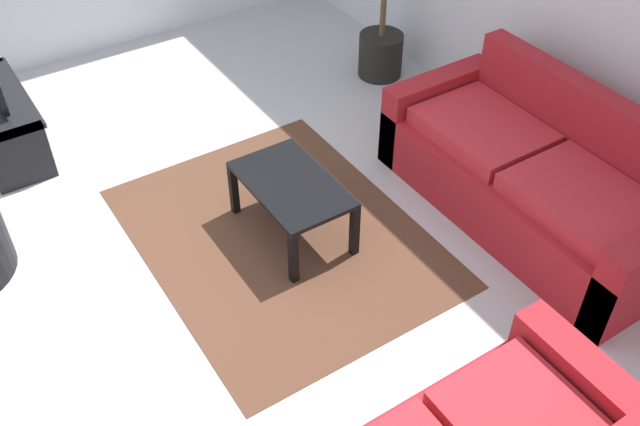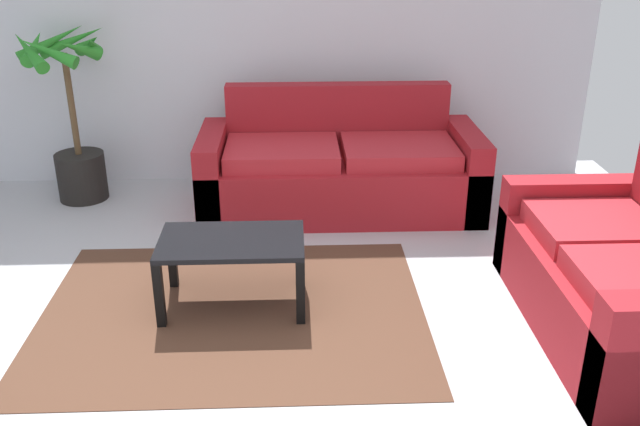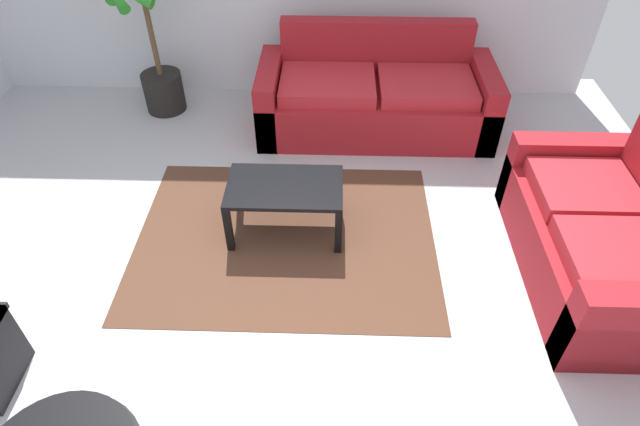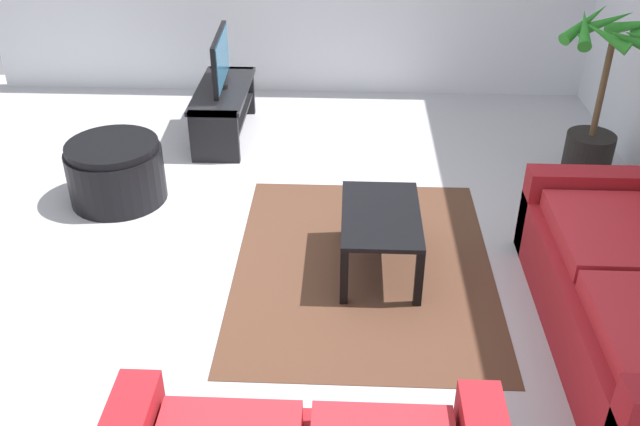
% 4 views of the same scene
% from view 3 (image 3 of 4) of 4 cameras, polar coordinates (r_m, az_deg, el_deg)
% --- Properties ---
extents(ground_plane, '(6.60, 6.60, 0.00)m').
position_cam_3_polar(ground_plane, '(3.49, -6.99, -11.20)').
color(ground_plane, '#B2B2B7').
extents(couch_main, '(2.11, 0.90, 0.90)m').
position_cam_3_polar(couch_main, '(5.01, 5.95, 12.17)').
color(couch_main, maroon).
rests_on(couch_main, ground).
extents(couch_loveseat, '(0.90, 1.62, 0.90)m').
position_cam_3_polar(couch_loveseat, '(3.97, 28.24, -2.66)').
color(couch_loveseat, maroon).
rests_on(couch_loveseat, ground).
extents(coffee_table, '(0.83, 0.50, 0.42)m').
position_cam_3_polar(coffee_table, '(3.79, -3.80, 2.22)').
color(coffee_table, black).
rests_on(coffee_table, ground).
extents(area_rug, '(2.20, 1.70, 0.01)m').
position_cam_3_polar(area_rug, '(3.95, -3.69, -2.62)').
color(area_rug, '#513323').
rests_on(area_rug, ground).
extents(potted_palm, '(0.73, 0.81, 1.36)m').
position_cam_3_polar(potted_palm, '(5.38, -17.38, 16.26)').
color(potted_palm, black).
rests_on(potted_palm, ground).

